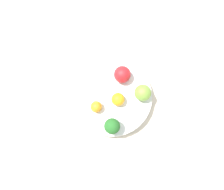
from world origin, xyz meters
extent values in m
plane|color=gray|center=(0.00, 0.00, 0.00)|extent=(6.00, 6.00, 0.00)
cube|color=beige|center=(0.00, 0.00, 0.01)|extent=(1.20, 1.20, 0.02)
cylinder|color=white|center=(0.00, 0.00, 0.04)|extent=(0.24, 0.24, 0.04)
cylinder|color=#8CB76B|center=(-0.02, 0.09, 0.07)|extent=(0.02, 0.02, 0.02)
sphere|color=#236023|center=(-0.02, 0.09, 0.10)|extent=(0.05, 0.05, 0.05)
sphere|color=olive|center=(-0.09, -0.03, 0.09)|extent=(0.05, 0.05, 0.05)
sphere|color=red|center=(-0.02, -0.07, 0.09)|extent=(0.05, 0.05, 0.05)
sphere|color=orange|center=(-0.02, 0.01, 0.08)|extent=(0.04, 0.04, 0.04)
sphere|color=orange|center=(0.04, 0.05, 0.08)|extent=(0.03, 0.03, 0.03)
camera|label=1|loc=(-0.04, 0.14, 0.71)|focal=35.00mm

